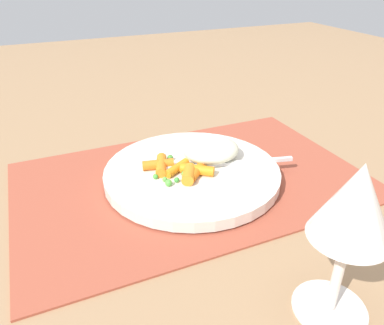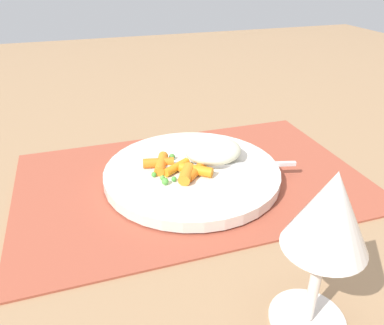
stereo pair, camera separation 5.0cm
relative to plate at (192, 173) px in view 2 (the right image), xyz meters
The scene contains 8 objects.
ground_plane 0.01m from the plate, ahead, with size 2.40×2.40×0.00m, color #997551.
placemat 0.01m from the plate, ahead, with size 0.51×0.33×0.01m, color #9E4733.
plate is the anchor object (origin of this frame).
rice_mound 0.05m from the plate, 157.76° to the right, with size 0.09×0.08×0.03m, color beige.
carrot_portion 0.03m from the plate, 11.66° to the left, with size 0.09×0.09×0.02m.
pea_scatter 0.04m from the plate, ahead, with size 0.08×0.08×0.01m.
fork 0.04m from the plate, 165.75° to the left, with size 0.20×0.06×0.01m.
wine_glass 0.29m from the plate, 95.68° to the left, with size 0.07×0.07×0.16m.
Camera 2 is at (0.15, 0.47, 0.30)m, focal length 35.22 mm.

